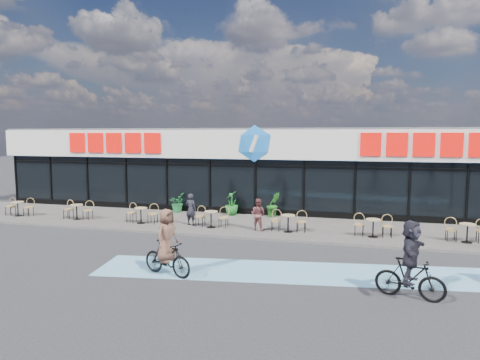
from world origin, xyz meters
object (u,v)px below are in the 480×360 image
object	(u,v)px
cyclist_a	(411,264)
potted_plant_mid	(232,203)
potted_plant_right	(273,204)
patron_left	(191,209)
bistro_set_0	(19,207)
potted_plant_left	(177,202)
patron_right	(258,214)

from	to	relation	value
cyclist_a	potted_plant_mid	bearing A→B (deg)	128.63
potted_plant_right	patron_left	distance (m)	4.46
potted_plant_mid	cyclist_a	bearing A→B (deg)	-51.37
bistro_set_0	potted_plant_left	world-z (taller)	potted_plant_left
potted_plant_mid	potted_plant_right	size ratio (longest dim) A/B	0.98
patron_left	potted_plant_mid	bearing A→B (deg)	-98.92
potted_plant_mid	potted_plant_right	xyz separation A→B (m)	(2.18, 0.09, 0.01)
potted_plant_left	potted_plant_right	size ratio (longest dim) A/B	0.81
potted_plant_mid	cyclist_a	size ratio (longest dim) A/B	0.59
potted_plant_left	patron_left	world-z (taller)	patron_left
bistro_set_0	cyclist_a	size ratio (longest dim) A/B	0.74
potted_plant_left	potted_plant_mid	distance (m)	3.10
patron_left	patron_right	size ratio (longest dim) A/B	1.05
cyclist_a	patron_right	bearing A→B (deg)	130.70
bistro_set_0	potted_plant_right	size ratio (longest dim) A/B	1.22
potted_plant_right	patron_right	size ratio (longest dim) A/B	0.90
potted_plant_right	patron_left	world-z (taller)	patron_left
potted_plant_mid	patron_right	size ratio (longest dim) A/B	0.88
bistro_set_0	patron_left	world-z (taller)	patron_left
patron_right	potted_plant_mid	bearing A→B (deg)	-41.01
bistro_set_0	cyclist_a	bearing A→B (deg)	-19.64
potted_plant_left	potted_plant_mid	world-z (taller)	potted_plant_mid
potted_plant_right	potted_plant_left	bearing A→B (deg)	-179.83
potted_plant_left	patron_left	distance (m)	3.59
potted_plant_right	cyclist_a	size ratio (longest dim) A/B	0.60
bistro_set_0	potted_plant_mid	distance (m)	10.94
patron_left	cyclist_a	bearing A→B (deg)	154.90
bistro_set_0	potted_plant_right	bearing A→B (deg)	13.80
potted_plant_right	patron_right	world-z (taller)	patron_right
patron_right	potted_plant_left	bearing A→B (deg)	-16.57
potted_plant_right	patron_right	distance (m)	3.21
potted_plant_mid	patron_left	world-z (taller)	patron_left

